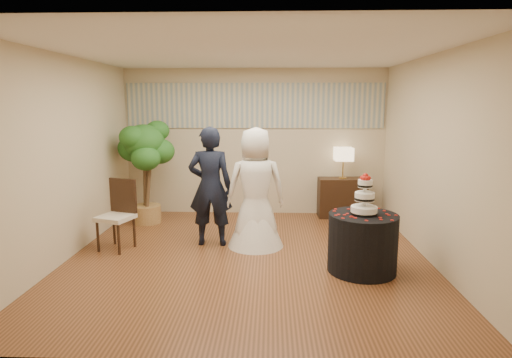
{
  "coord_description": "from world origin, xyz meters",
  "views": [
    {
      "loc": [
        0.32,
        -5.76,
        2.14
      ],
      "look_at": [
        0.1,
        0.4,
        1.05
      ],
      "focal_mm": 30.0,
      "sensor_mm": 36.0,
      "label": 1
    }
  ],
  "objects_px": {
    "groom": "(210,187)",
    "console": "(342,198)",
    "cake_table": "(362,243)",
    "ficus_tree": "(145,172)",
    "side_chair": "(115,215)",
    "wedding_cake": "(365,194)",
    "bride": "(256,188)",
    "table_lamp": "(343,163)"
  },
  "relations": [
    {
      "from": "groom",
      "to": "console",
      "type": "bearing_deg",
      "value": -143.65
    },
    {
      "from": "cake_table",
      "to": "ficus_tree",
      "type": "xyz_separation_m",
      "value": [
        -3.43,
        2.16,
        0.56
      ]
    },
    {
      "from": "side_chair",
      "to": "console",
      "type": "bearing_deg",
      "value": 46.7
    },
    {
      "from": "wedding_cake",
      "to": "side_chair",
      "type": "xyz_separation_m",
      "value": [
        -3.47,
        0.71,
        -0.5
      ]
    },
    {
      "from": "bride",
      "to": "cake_table",
      "type": "xyz_separation_m",
      "value": [
        1.41,
        -0.95,
        -0.53
      ]
    },
    {
      "from": "groom",
      "to": "wedding_cake",
      "type": "distance_m",
      "value": 2.32
    },
    {
      "from": "table_lamp",
      "to": "groom",
      "type": "bearing_deg",
      "value": -143.06
    },
    {
      "from": "groom",
      "to": "ficus_tree",
      "type": "bearing_deg",
      "value": -41.61
    },
    {
      "from": "cake_table",
      "to": "wedding_cake",
      "type": "relative_size",
      "value": 1.66
    },
    {
      "from": "groom",
      "to": "bride",
      "type": "relative_size",
      "value": 1.0
    },
    {
      "from": "groom",
      "to": "ficus_tree",
      "type": "xyz_separation_m",
      "value": [
        -1.34,
        1.16,
        0.03
      ]
    },
    {
      "from": "groom",
      "to": "wedding_cake",
      "type": "bearing_deg",
      "value": 153.9
    },
    {
      "from": "console",
      "to": "ficus_tree",
      "type": "relative_size",
      "value": 0.48
    },
    {
      "from": "groom",
      "to": "side_chair",
      "type": "distance_m",
      "value": 1.45
    },
    {
      "from": "bride",
      "to": "table_lamp",
      "type": "height_order",
      "value": "bride"
    },
    {
      "from": "console",
      "to": "side_chair",
      "type": "relative_size",
      "value": 0.87
    },
    {
      "from": "side_chair",
      "to": "bride",
      "type": "bearing_deg",
      "value": 24.51
    },
    {
      "from": "table_lamp",
      "to": "ficus_tree",
      "type": "height_order",
      "value": "ficus_tree"
    },
    {
      "from": "cake_table",
      "to": "ficus_tree",
      "type": "distance_m",
      "value": 4.09
    },
    {
      "from": "cake_table",
      "to": "wedding_cake",
      "type": "xyz_separation_m",
      "value": [
        0.0,
        -0.0,
        0.64
      ]
    },
    {
      "from": "ficus_tree",
      "to": "side_chair",
      "type": "distance_m",
      "value": 1.51
    },
    {
      "from": "wedding_cake",
      "to": "ficus_tree",
      "type": "bearing_deg",
      "value": 147.79
    },
    {
      "from": "bride",
      "to": "ficus_tree",
      "type": "bearing_deg",
      "value": -40.49
    },
    {
      "from": "groom",
      "to": "console",
      "type": "height_order",
      "value": "groom"
    },
    {
      "from": "groom",
      "to": "ficus_tree",
      "type": "relative_size",
      "value": 0.96
    },
    {
      "from": "ficus_tree",
      "to": "side_chair",
      "type": "xyz_separation_m",
      "value": [
        -0.04,
        -1.45,
        -0.42
      ]
    },
    {
      "from": "cake_table",
      "to": "console",
      "type": "bearing_deg",
      "value": 86.32
    },
    {
      "from": "cake_table",
      "to": "table_lamp",
      "type": "xyz_separation_m",
      "value": [
        0.17,
        2.71,
        0.66
      ]
    },
    {
      "from": "side_chair",
      "to": "groom",
      "type": "bearing_deg",
      "value": 29.78
    },
    {
      "from": "groom",
      "to": "console",
      "type": "relative_size",
      "value": 2.02
    },
    {
      "from": "ficus_tree",
      "to": "table_lamp",
      "type": "bearing_deg",
      "value": 8.6
    },
    {
      "from": "console",
      "to": "cake_table",
      "type": "bearing_deg",
      "value": -95.64
    },
    {
      "from": "bride",
      "to": "ficus_tree",
      "type": "distance_m",
      "value": 2.36
    },
    {
      "from": "cake_table",
      "to": "table_lamp",
      "type": "relative_size",
      "value": 1.51
    },
    {
      "from": "table_lamp",
      "to": "console",
      "type": "bearing_deg",
      "value": 0.0
    },
    {
      "from": "table_lamp",
      "to": "ficus_tree",
      "type": "bearing_deg",
      "value": -171.4
    },
    {
      "from": "groom",
      "to": "table_lamp",
      "type": "bearing_deg",
      "value": -143.65
    },
    {
      "from": "console",
      "to": "ficus_tree",
      "type": "xyz_separation_m",
      "value": [
        -3.6,
        -0.55,
        0.57
      ]
    },
    {
      "from": "bride",
      "to": "wedding_cake",
      "type": "distance_m",
      "value": 1.7
    },
    {
      "from": "ficus_tree",
      "to": "groom",
      "type": "bearing_deg",
      "value": -41.01
    },
    {
      "from": "table_lamp",
      "to": "side_chair",
      "type": "distance_m",
      "value": 4.18
    },
    {
      "from": "table_lamp",
      "to": "side_chair",
      "type": "relative_size",
      "value": 0.56
    }
  ]
}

